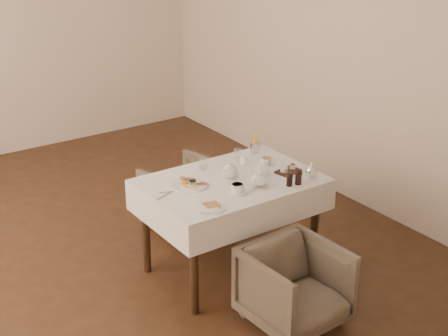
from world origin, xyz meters
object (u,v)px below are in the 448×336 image
table (231,194)px  armchair_far (188,196)px  armchair_near (295,287)px  breakfast_plate (189,185)px  teapot_centre (230,170)px

table → armchair_far: size_ratio=2.01×
armchair_near → armchair_far: armchair_far is taller
breakfast_plate → teapot_centre: 0.33m
armchair_far → teapot_centre: (-0.09, -0.76, 0.53)m
breakfast_plate → armchair_far: bearing=48.9°
armchair_near → teapot_centre: teapot_centre is taller
breakfast_plate → armchair_near: bearing=-84.1°
table → breakfast_plate: size_ratio=4.82×
teapot_centre → armchair_far: bearing=67.6°
table → breakfast_plate: (-0.31, 0.08, 0.13)m
armchair_near → breakfast_plate: bearing=104.0°
armchair_near → armchair_far: (0.16, 1.60, 0.01)m
armchair_near → teapot_centre: size_ratio=3.99×
breakfast_plate → teapot_centre: bearing=-19.2°
armchair_far → teapot_centre: 0.93m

